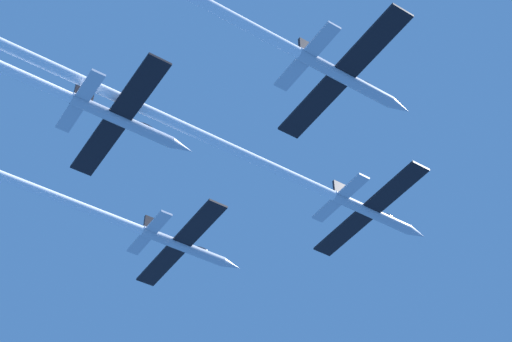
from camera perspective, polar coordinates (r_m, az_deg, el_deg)
name	(u,v)px	position (r m, az deg, el deg)	size (l,w,h in m)	color
jet_lead	(225,146)	(94.01, -2.27, 1.83)	(20.32, 73.47, 3.37)	#B2BAC6
jet_left_wing	(14,181)	(102.08, -16.96, -0.66)	(20.32, 76.80, 3.37)	#B2BAC6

